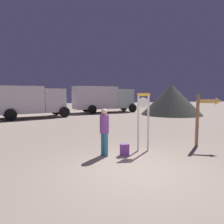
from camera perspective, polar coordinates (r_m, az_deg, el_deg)
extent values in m
plane|color=gray|center=(5.69, 6.99, -16.02)|extent=(80.00, 80.00, 0.00)
cylinder|color=silver|center=(7.22, 7.41, -3.36)|extent=(0.07, 0.07, 1.97)
cylinder|color=silver|center=(7.33, 10.18, -3.27)|extent=(0.07, 0.07, 1.97)
cube|color=yellow|center=(7.20, 8.92, 4.88)|extent=(0.45, 0.12, 0.10)
cylinder|color=silver|center=(7.23, 8.82, 2.74)|extent=(0.34, 0.07, 0.34)
cube|color=black|center=(7.26, 8.77, 2.75)|extent=(0.08, 0.02, 0.03)
cube|color=black|center=(7.26, 8.77, 2.75)|extent=(0.06, 0.02, 0.13)
cube|color=#996D48|center=(8.46, 22.94, -2.27)|extent=(0.13, 0.13, 2.03)
cube|color=#FFCA5F|center=(8.48, 25.40, 2.77)|extent=(0.56, 0.30, 0.14)
cone|color=#FFCA5F|center=(8.59, 27.96, 2.69)|extent=(0.30, 0.32, 0.25)
sphere|color=#F8EF8B|center=(8.55, 23.34, -5.65)|extent=(0.04, 0.04, 0.04)
sphere|color=#F6E292|center=(8.50, 23.42, -3.63)|extent=(0.04, 0.04, 0.04)
sphere|color=#FFEC86|center=(8.47, 23.49, -1.59)|extent=(0.04, 0.04, 0.04)
sphere|color=#FFE08B|center=(8.44, 23.57, 0.47)|extent=(0.04, 0.04, 0.04)
sphere|color=#F7E88E|center=(8.42, 23.64, 2.53)|extent=(0.04, 0.04, 0.04)
cylinder|color=teal|center=(6.70, -1.74, -9.28)|extent=(0.14, 0.14, 0.76)
cylinder|color=teal|center=(6.82, -2.55, -9.04)|extent=(0.14, 0.14, 0.76)
cylinder|color=#834597|center=(6.62, -2.17, -3.43)|extent=(0.30, 0.30, 0.60)
sphere|color=#DAB38B|center=(6.57, -2.18, 0.07)|extent=(0.21, 0.21, 0.21)
cube|color=purple|center=(6.84, 3.56, -10.60)|extent=(0.28, 0.19, 0.39)
cube|color=#874295|center=(6.96, 3.28, -10.82)|extent=(0.19, 0.04, 0.17)
cube|color=white|center=(18.35, -25.60, 3.15)|extent=(4.65, 3.58, 2.23)
cube|color=silver|center=(18.96, -16.49, 3.22)|extent=(2.46, 2.74, 2.04)
cube|color=black|center=(19.23, -13.86, 4.53)|extent=(0.64, 1.82, 0.90)
cylinder|color=black|center=(18.07, -13.26, -0.04)|extent=(0.93, 0.52, 0.90)
cylinder|color=black|center=(20.37, -15.52, 0.49)|extent=(0.93, 0.52, 0.90)
cylinder|color=black|center=(17.15, -26.74, -0.73)|extent=(0.93, 0.52, 0.90)
cylinder|color=black|center=(19.57, -27.46, -0.10)|extent=(0.93, 0.52, 0.90)
cube|color=white|center=(21.88, -4.85, 4.09)|extent=(4.86, 2.91, 2.38)
cube|color=silver|center=(23.18, 2.94, 3.82)|extent=(2.30, 2.36, 2.10)
cube|color=black|center=(23.64, 5.11, 4.85)|extent=(0.33, 1.70, 0.92)
cylinder|color=black|center=(22.61, 5.86, 1.10)|extent=(0.93, 0.40, 0.90)
cylinder|color=black|center=(24.54, 3.32, 1.44)|extent=(0.93, 0.40, 0.90)
cylinder|color=black|center=(20.68, -5.64, 0.72)|extent=(0.93, 0.40, 0.90)
cylinder|color=black|center=(22.77, -7.36, 1.11)|extent=(0.93, 0.40, 0.90)
cone|color=#30312B|center=(20.69, 16.43, 3.36)|extent=(5.90, 5.90, 2.94)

